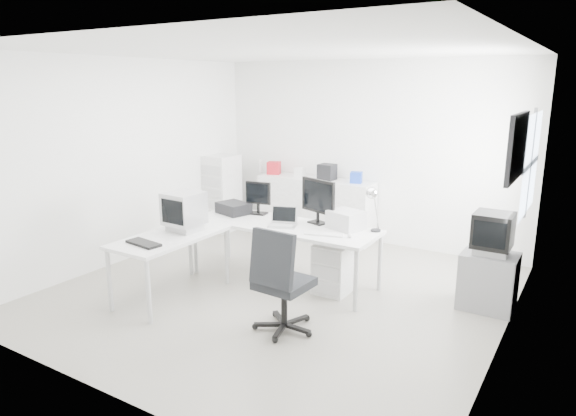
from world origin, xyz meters
The scene contains 30 objects.
floor centered at (0.00, 0.00, 0.00)m, with size 5.00×5.00×0.01m, color #BBB8A7.
ceiling centered at (0.00, 0.00, 2.80)m, with size 5.00×5.00×0.01m, color white.
back_wall centered at (0.00, 2.50, 1.40)m, with size 5.00×0.02×2.80m, color white.
left_wall centered at (-2.50, 0.00, 1.40)m, with size 0.02×5.00×2.80m, color white.
right_wall centered at (2.50, 0.00, 1.40)m, with size 0.02×5.00×2.80m, color white.
window centered at (2.48, 1.20, 1.60)m, with size 0.02×1.20×1.10m, color white, non-canonical shape.
wall_picture centered at (2.47, 0.10, 1.90)m, with size 0.04×0.90×0.60m, color black, non-canonical shape.
main_desk centered at (-0.15, 0.33, 0.38)m, with size 2.40×0.80×0.75m, color white, non-canonical shape.
side_desk centered at (-1.00, -0.77, 0.38)m, with size 0.70×1.40×0.75m, color white, non-canonical shape.
drawer_pedestal centered at (0.55, 0.38, 0.30)m, with size 0.40×0.50×0.60m, color white.
inkjet_printer centered at (-1.00, 0.43, 0.82)m, with size 0.41×0.32×0.15m, color black.
lcd_monitor_small centered at (-0.70, 0.58, 0.97)m, with size 0.35×0.20×0.44m, color black, non-canonical shape.
lcd_monitor_large centered at (0.20, 0.58, 1.04)m, with size 0.55×0.22×0.57m, color black, non-canonical shape.
laptop centered at (-0.10, 0.23, 0.85)m, with size 0.31×0.32×0.21m, color #B7B7BA, non-canonical shape.
white_keyboard centered at (0.50, 0.18, 0.76)m, with size 0.44×0.14×0.02m, color white.
white_mouse centered at (0.80, 0.23, 0.78)m, with size 0.05×0.05×0.05m, color white.
laser_printer centered at (0.60, 0.55, 0.86)m, with size 0.38×0.33×0.22m, color #B4B4B4.
desk_lamp centered at (0.95, 0.63, 0.98)m, with size 0.16×0.16×0.47m, color silver, non-canonical shape.
crt_monitor centered at (-1.00, -0.52, 0.98)m, with size 0.39×0.39×0.45m, color #B7B7BA, non-canonical shape.
black_keyboard centered at (-1.00, -1.17, 0.76)m, with size 0.43×0.17×0.03m, color black.
office_chair centered at (0.57, -0.80, 0.56)m, with size 0.64×0.64×1.11m, color #232427, non-canonical shape.
tv_cabinet centered at (2.22, 0.83, 0.32)m, with size 0.58×0.48×0.64m, color gray.
crt_tv centered at (2.22, 0.83, 0.86)m, with size 0.50×0.48×0.45m, color black, non-canonical shape.
sideboard centered at (-0.73, 2.24, 0.48)m, with size 1.93×0.48×0.97m, color white.
clutter_box_a centered at (-1.53, 2.24, 1.07)m, with size 0.21×0.18×0.21m, color #B11923.
clutter_box_b centered at (-1.03, 2.24, 1.04)m, with size 0.15×0.13×0.15m, color white.
clutter_box_c centered at (-0.53, 2.24, 1.09)m, with size 0.25×0.23×0.25m, color black.
clutter_box_d centered at (-0.03, 2.24, 1.05)m, with size 0.17×0.15×0.17m, color #193CB3.
clutter_bottle centered at (-1.83, 2.28, 1.08)m, with size 0.07×0.07×0.22m, color white.
filing_cabinet centered at (-2.28, 1.78, 0.64)m, with size 0.45×0.53×1.28m, color white.
Camera 1 is at (3.12, -4.88, 2.45)m, focal length 32.00 mm.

